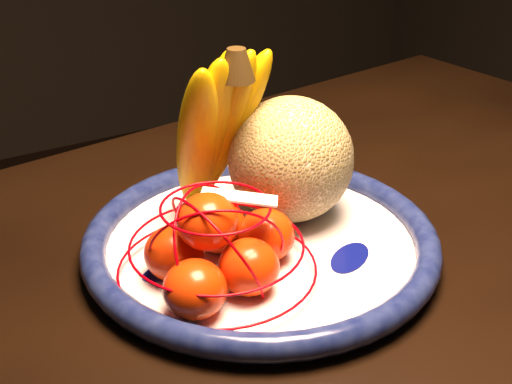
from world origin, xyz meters
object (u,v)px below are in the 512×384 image
dining_table (267,366)px  cantaloupe (291,159)px  fruit_bowl (261,242)px  banana_bunch (212,126)px  mandarin_bag (218,249)px

dining_table → cantaloupe: size_ratio=11.47×
dining_table → fruit_bowl: bearing=56.2°
banana_bunch → mandarin_bag: banana_bunch is taller
fruit_bowl → banana_bunch: bearing=101.5°
fruit_bowl → banana_bunch: banana_bunch is taller
fruit_bowl → dining_table: bearing=-116.4°
dining_table → banana_bunch: bearing=73.9°
fruit_bowl → cantaloupe: (0.06, 0.03, 0.07)m
fruit_bowl → mandarin_bag: 0.08m
mandarin_bag → fruit_bowl: bearing=27.3°
fruit_bowl → cantaloupe: 0.10m
fruit_bowl → cantaloupe: cantaloupe is taller
cantaloupe → banana_bunch: 0.09m
banana_bunch → mandarin_bag: 0.14m
banana_bunch → mandarin_bag: size_ratio=0.90×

